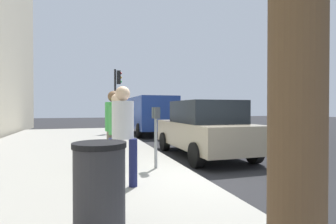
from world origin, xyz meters
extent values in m
plane|color=#232326|center=(0.00, 0.00, 0.00)|extent=(80.00, 80.00, 0.00)
cube|color=gray|center=(0.00, 3.00, 0.07)|extent=(28.00, 6.00, 0.15)
cylinder|color=gray|center=(0.80, 0.70, 0.72)|extent=(0.07, 0.07, 1.15)
cube|color=#383D42|center=(0.70, 0.70, 1.43)|extent=(0.16, 0.11, 0.26)
cube|color=#383D42|center=(0.90, 0.70, 1.43)|extent=(0.16, 0.11, 0.26)
cube|color=#268C33|center=(0.70, 0.64, 1.45)|extent=(0.10, 0.01, 0.10)
cube|color=#268C33|center=(0.90, 0.64, 1.45)|extent=(0.10, 0.01, 0.10)
cylinder|color=#47474C|center=(0.97, 1.58, 0.56)|extent=(0.15, 0.15, 0.81)
cylinder|color=#47474C|center=(0.60, 1.58, 0.56)|extent=(0.15, 0.15, 0.81)
cylinder|color=green|center=(0.79, 1.58, 1.28)|extent=(0.37, 0.37, 0.64)
sphere|color=beige|center=(0.79, 1.58, 1.73)|extent=(0.25, 0.25, 0.25)
cylinder|color=#191E4C|center=(-0.26, 1.78, 0.57)|extent=(0.15, 0.15, 0.84)
cylinder|color=#191E4C|center=(-0.46, 1.45, 0.57)|extent=(0.15, 0.15, 0.84)
cylinder|color=silver|center=(-0.36, 1.61, 1.33)|extent=(0.39, 0.39, 0.67)
sphere|color=beige|center=(-0.36, 1.61, 1.80)|extent=(0.26, 0.26, 0.26)
cylinder|color=#726656|center=(1.37, 1.53, 0.58)|extent=(0.15, 0.15, 0.85)
cylinder|color=#726656|center=(1.03, 1.72, 0.58)|extent=(0.15, 0.15, 0.85)
cylinder|color=green|center=(1.20, 1.62, 1.34)|extent=(0.39, 0.39, 0.68)
sphere|color=brown|center=(1.20, 1.62, 1.81)|extent=(0.27, 0.27, 0.27)
cube|color=gray|center=(2.61, -1.35, 0.71)|extent=(4.40, 1.85, 0.76)
cube|color=black|center=(2.41, -1.35, 1.43)|extent=(2.20, 1.70, 0.68)
cylinder|color=black|center=(4.04, -0.48, 0.33)|extent=(0.66, 0.22, 0.66)
cylinder|color=black|center=(4.04, -2.23, 0.33)|extent=(0.66, 0.22, 0.66)
cylinder|color=black|center=(1.18, -0.47, 0.33)|extent=(0.66, 0.22, 0.66)
cylinder|color=black|center=(1.18, -2.22, 0.33)|extent=(0.66, 0.22, 0.66)
cube|color=navy|center=(10.01, -1.35, 1.28)|extent=(5.22, 2.05, 1.80)
cylinder|color=black|center=(11.70, -0.41, 0.38)|extent=(0.76, 0.23, 0.76)
cylinder|color=black|center=(11.69, -2.31, 0.38)|extent=(0.76, 0.23, 0.76)
cylinder|color=black|center=(8.32, -0.39, 0.38)|extent=(0.76, 0.23, 0.76)
cylinder|color=black|center=(8.31, -2.29, 0.38)|extent=(0.76, 0.23, 0.76)
cylinder|color=brown|center=(-3.83, 1.08, 1.64)|extent=(0.32, 0.32, 2.98)
cylinder|color=black|center=(10.08, 0.65, 1.95)|extent=(0.12, 0.12, 3.60)
cube|color=black|center=(10.08, 0.45, 3.30)|extent=(0.24, 0.20, 0.76)
sphere|color=red|center=(10.08, 0.34, 3.54)|extent=(0.14, 0.14, 0.14)
sphere|color=orange|center=(10.08, 0.34, 3.30)|extent=(0.14, 0.14, 0.14)
sphere|color=green|center=(10.08, 0.34, 3.06)|extent=(0.14, 0.14, 0.14)
cylinder|color=#2D2D33|center=(-2.09, 2.10, 0.62)|extent=(0.56, 0.56, 0.95)
cylinder|color=black|center=(-2.09, 2.10, 1.13)|extent=(0.59, 0.59, 0.06)
camera|label=1|loc=(-5.05, 2.24, 1.53)|focal=28.08mm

